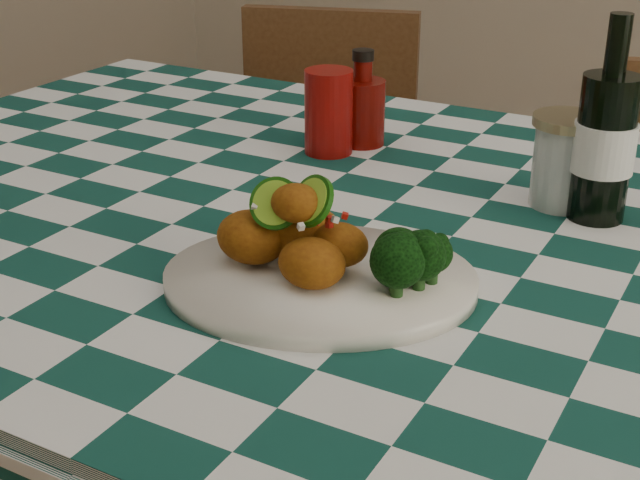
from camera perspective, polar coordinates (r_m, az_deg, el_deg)
The scene contains 9 objects.
dining_table at distance 1.29m, azimuth 2.95°, elevation -14.94°, with size 1.66×1.06×0.79m, color #0F3E36, non-canonical shape.
plate at distance 0.91m, azimuth 0.00°, elevation -2.62°, with size 0.32×0.25×0.02m, color white, non-canonical shape.
fried_chicken_pile at distance 0.90m, azimuth -1.23°, elevation 0.82°, with size 0.14×0.11×0.09m, color #8C4E0D, non-canonical shape.
broccoli_side at distance 0.87m, azimuth 5.39°, elevation -1.24°, with size 0.08×0.08×0.06m, color black, non-canonical shape.
red_tumbler at distance 1.30m, azimuth 0.56°, elevation 8.20°, with size 0.07×0.07×0.12m, color maroon.
ketchup_bottle at distance 1.34m, azimuth 2.73°, elevation 9.08°, with size 0.07×0.07×0.14m, color #5A0904, non-canonical shape.
mason_jar at distance 1.15m, azimuth 15.41°, elevation 4.89°, with size 0.09×0.09×0.12m, color #B2BCBA, non-canonical shape.
beer_bottle at distance 1.10m, azimuth 17.92°, elevation 7.31°, with size 0.07×0.07×0.25m, color black, non-canonical shape.
wooden_chair_left at distance 1.97m, azimuth -0.46°, elevation 1.16°, with size 0.39×0.41×0.87m, color #472814, non-canonical shape.
Camera 1 is at (0.43, -0.90, 1.21)m, focal length 50.00 mm.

